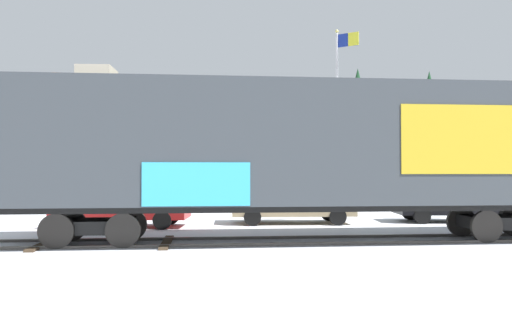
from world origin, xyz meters
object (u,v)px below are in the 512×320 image
parked_car_tan (291,200)px  parked_car_black (454,199)px  freight_car (306,147)px  flagpole (340,100)px  parked_car_red (121,204)px

parked_car_tan → parked_car_black: bearing=-1.9°
freight_car → flagpole: bearing=69.7°
flagpole → parked_car_tan: size_ratio=2.00×
freight_car → parked_car_red: 7.63m
freight_car → parked_car_black: (7.05, 4.91, -1.81)m
parked_car_tan → parked_car_black: parked_car_black is taller
flagpole → freight_car: bearing=-110.3°
freight_car → parked_car_tan: (0.52, 5.13, -1.82)m
flagpole → parked_car_red: size_ratio=1.93×
freight_car → parked_car_red: size_ratio=3.58×
parked_car_tan → freight_car: bearing=-95.8°
flagpole → parked_car_tan: flagpole is taller
flagpole → parked_car_tan: bearing=-119.8°
freight_car → parked_car_tan: size_ratio=3.72×
parked_car_tan → parked_car_black: 6.54m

